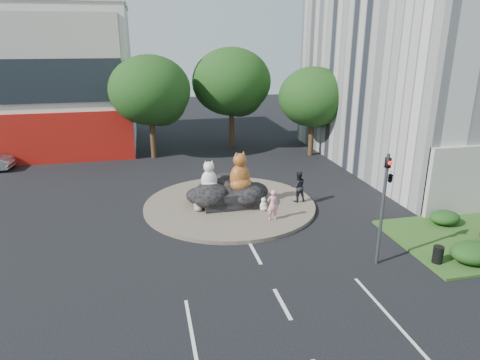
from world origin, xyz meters
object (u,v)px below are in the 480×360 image
at_px(cat_white, 209,175).
at_px(kitten_calico, 198,203).
at_px(litter_bin, 438,254).
at_px(cat_tabby, 240,171).
at_px(pedestrian_pink, 273,205).
at_px(pedestrian_dark, 298,186).
at_px(kitten_white, 263,204).

height_order(cat_white, kitten_calico, cat_white).
xyz_separation_m(kitten_calico, litter_bin, (9.46, -7.98, -0.16)).
bearing_deg(cat_tabby, pedestrian_pink, -78.80).
bearing_deg(pedestrian_dark, cat_tabby, -8.75).
distance_m(cat_white, kitten_calico, 1.71).
xyz_separation_m(cat_tabby, kitten_white, (1.09, -1.17, -1.65)).
distance_m(cat_white, pedestrian_pink, 4.20).
bearing_deg(litter_bin, kitten_white, 129.02).
distance_m(cat_white, kitten_white, 3.48).
bearing_deg(kitten_calico, pedestrian_dark, 25.01).
height_order(pedestrian_pink, litter_bin, pedestrian_pink).
distance_m(cat_white, litter_bin, 12.40).
distance_m(cat_tabby, pedestrian_dark, 3.64).
bearing_deg(kitten_white, litter_bin, -69.77).
xyz_separation_m(cat_tabby, kitten_calico, (-2.51, -0.42, -1.59)).
xyz_separation_m(cat_tabby, pedestrian_dark, (3.45, -0.28, -1.12)).
relative_size(cat_white, kitten_white, 2.26).
xyz_separation_m(cat_white, pedestrian_dark, (5.18, -0.59, -0.86)).
distance_m(cat_tabby, kitten_calico, 3.00).
height_order(kitten_calico, pedestrian_dark, pedestrian_dark).
height_order(pedestrian_dark, litter_bin, pedestrian_dark).
distance_m(kitten_calico, kitten_white, 3.68).
relative_size(cat_tabby, litter_bin, 3.01).
relative_size(cat_tabby, kitten_white, 2.90).
relative_size(pedestrian_pink, pedestrian_dark, 0.89).
xyz_separation_m(cat_tabby, pedestrian_pink, (1.21, -2.51, -1.22)).
bearing_deg(kitten_calico, litter_bin, -16.53).
height_order(kitten_white, litter_bin, kitten_white).
distance_m(kitten_calico, litter_bin, 12.38).
bearing_deg(cat_tabby, kitten_white, -61.52).
bearing_deg(kitten_calico, cat_tabby, 33.14).
xyz_separation_m(cat_white, pedestrian_pink, (2.95, -2.83, -0.97)).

